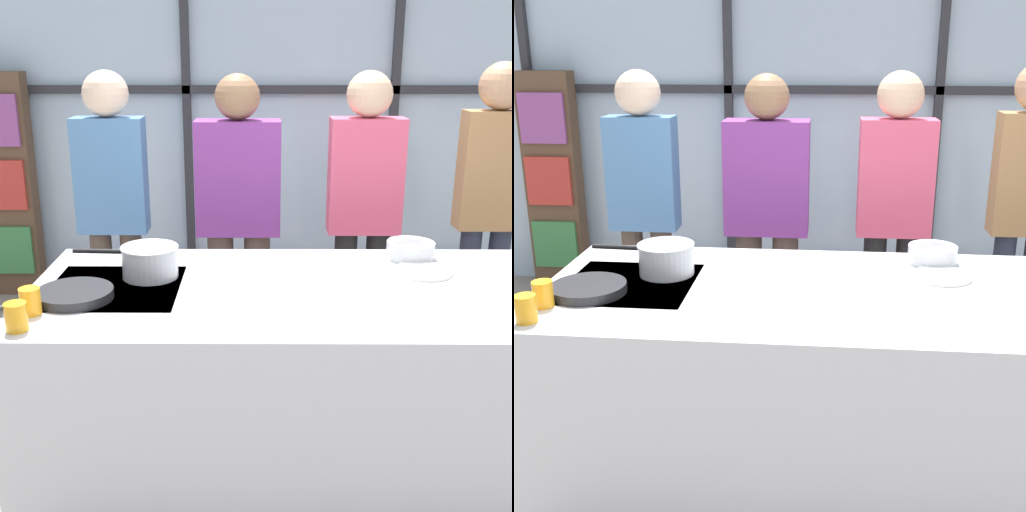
% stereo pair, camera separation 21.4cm
% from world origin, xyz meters
% --- Properties ---
extents(ground_plane, '(18.00, 18.00, 0.00)m').
position_xyz_m(ground_plane, '(0.00, 0.00, 0.00)').
color(ground_plane, gray).
extents(back_window_wall, '(6.40, 0.10, 2.80)m').
position_xyz_m(back_window_wall, '(0.00, 2.51, 1.40)').
color(back_window_wall, silver).
rests_on(back_window_wall, ground_plane).
extents(bookshelf, '(0.41, 0.19, 1.67)m').
position_xyz_m(bookshelf, '(-2.12, 2.33, 0.84)').
color(bookshelf, brown).
rests_on(bookshelf, ground_plane).
extents(demo_island, '(2.29, 1.02, 0.92)m').
position_xyz_m(demo_island, '(-0.00, -0.00, 0.46)').
color(demo_island, silver).
rests_on(demo_island, ground_plane).
extents(spectator_far_left, '(0.38, 0.24, 1.73)m').
position_xyz_m(spectator_far_left, '(-1.03, 1.03, 1.02)').
color(spectator_far_left, '#47382D').
rests_on(spectator_far_left, ground_plane).
extents(spectator_center_left, '(0.46, 0.24, 1.71)m').
position_xyz_m(spectator_center_left, '(-0.34, 1.03, 0.97)').
color(spectator_center_left, '#47382D').
rests_on(spectator_center_left, ground_plane).
extents(spectator_center_right, '(0.39, 0.24, 1.72)m').
position_xyz_m(spectator_center_right, '(0.34, 1.03, 1.00)').
color(spectator_center_right, black).
rests_on(spectator_center_right, ground_plane).
extents(spectator_far_right, '(0.36, 0.25, 1.77)m').
position_xyz_m(spectator_far_right, '(1.03, 1.03, 1.06)').
color(spectator_far_right, '#232838').
rests_on(spectator_far_right, ground_plane).
extents(frying_pan, '(0.46, 0.39, 0.04)m').
position_xyz_m(frying_pan, '(-0.94, -0.13, 0.94)').
color(frying_pan, '#232326').
rests_on(frying_pan, demo_island).
extents(saucepan, '(0.44, 0.24, 0.13)m').
position_xyz_m(saucepan, '(-0.68, 0.12, 0.99)').
color(saucepan, silver).
rests_on(saucepan, demo_island).
extents(white_plate, '(0.24, 0.24, 0.01)m').
position_xyz_m(white_plate, '(0.47, 0.18, 0.93)').
color(white_plate, white).
rests_on(white_plate, demo_island).
extents(mixing_bowl, '(0.22, 0.22, 0.08)m').
position_xyz_m(mixing_bowl, '(0.46, 0.38, 0.96)').
color(mixing_bowl, silver).
rests_on(mixing_bowl, demo_island).
extents(juice_glass_near, '(0.08, 0.08, 0.10)m').
position_xyz_m(juice_glass_near, '(-1.05, -0.41, 0.97)').
color(juice_glass_near, orange).
rests_on(juice_glass_near, demo_island).
extents(juice_glass_far, '(0.08, 0.08, 0.10)m').
position_xyz_m(juice_glass_far, '(-1.05, -0.27, 0.97)').
color(juice_glass_far, orange).
rests_on(juice_glass_far, demo_island).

